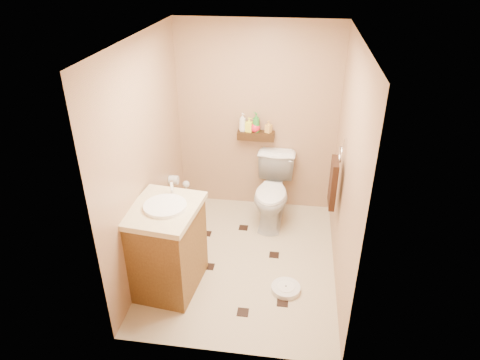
# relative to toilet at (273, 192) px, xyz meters

# --- Properties ---
(ground) EXTENTS (2.50, 2.50, 0.00)m
(ground) POSITION_rel_toilet_xyz_m (-0.26, -0.83, -0.42)
(ground) COLOR #C6B391
(ground) RESTS_ON ground
(wall_back) EXTENTS (2.00, 0.04, 2.40)m
(wall_back) POSITION_rel_toilet_xyz_m (-0.26, 0.42, 0.78)
(wall_back) COLOR tan
(wall_back) RESTS_ON ground
(wall_front) EXTENTS (2.00, 0.04, 2.40)m
(wall_front) POSITION_rel_toilet_xyz_m (-0.26, -2.08, 0.78)
(wall_front) COLOR tan
(wall_front) RESTS_ON ground
(wall_left) EXTENTS (0.04, 2.50, 2.40)m
(wall_left) POSITION_rel_toilet_xyz_m (-1.26, -0.83, 0.78)
(wall_left) COLOR tan
(wall_left) RESTS_ON ground
(wall_right) EXTENTS (0.04, 2.50, 2.40)m
(wall_right) POSITION_rel_toilet_xyz_m (0.74, -0.83, 0.78)
(wall_right) COLOR tan
(wall_right) RESTS_ON ground
(ceiling) EXTENTS (2.00, 2.50, 0.02)m
(ceiling) POSITION_rel_toilet_xyz_m (-0.26, -0.83, 1.98)
(ceiling) COLOR silver
(ceiling) RESTS_ON wall_back
(wall_shelf) EXTENTS (0.46, 0.14, 0.10)m
(wall_shelf) POSITION_rel_toilet_xyz_m (-0.26, 0.34, 0.60)
(wall_shelf) COLOR #3E2611
(wall_shelf) RESTS_ON wall_back
(floor_accents) EXTENTS (1.09, 1.50, 0.01)m
(floor_accents) POSITION_rel_toilet_xyz_m (-0.26, -0.89, -0.42)
(floor_accents) COLOR black
(floor_accents) RESTS_ON ground
(toilet) EXTENTS (0.50, 0.84, 0.84)m
(toilet) POSITION_rel_toilet_xyz_m (0.00, 0.00, 0.00)
(toilet) COLOR white
(toilet) RESTS_ON ground
(vanity) EXTENTS (0.71, 0.83, 1.08)m
(vanity) POSITION_rel_toilet_xyz_m (-0.96, -1.31, 0.06)
(vanity) COLOR brown
(vanity) RESTS_ON ground
(bathroom_scale) EXTENTS (0.33, 0.33, 0.06)m
(bathroom_scale) POSITION_rel_toilet_xyz_m (0.24, -1.26, -0.39)
(bathroom_scale) COLOR silver
(bathroom_scale) RESTS_ON ground
(toilet_brush) EXTENTS (0.12, 0.12, 0.54)m
(toilet_brush) POSITION_rel_toilet_xyz_m (-1.08, -0.08, -0.23)
(toilet_brush) COLOR #1B6F6E
(toilet_brush) RESTS_ON ground
(towel_ring) EXTENTS (0.12, 0.30, 0.76)m
(towel_ring) POSITION_rel_toilet_xyz_m (0.66, -0.58, 0.53)
(towel_ring) COLOR silver
(towel_ring) RESTS_ON wall_right
(toilet_paper) EXTENTS (0.12, 0.11, 0.12)m
(toilet_paper) POSITION_rel_toilet_xyz_m (-1.20, -0.18, 0.18)
(toilet_paper) COLOR silver
(toilet_paper) RESTS_ON wall_left
(bottle_a) EXTENTS (0.13, 0.13, 0.23)m
(bottle_a) POSITION_rel_toilet_xyz_m (-0.42, 0.34, 0.77)
(bottle_a) COLOR white
(bottle_a) RESTS_ON wall_shelf
(bottle_b) EXTENTS (0.09, 0.09, 0.18)m
(bottle_b) POSITION_rel_toilet_xyz_m (-0.34, 0.34, 0.74)
(bottle_b) COLOR #FDFF35
(bottle_b) RESTS_ON wall_shelf
(bottle_c) EXTENTS (0.15, 0.15, 0.16)m
(bottle_c) POSITION_rel_toilet_xyz_m (-0.27, 0.34, 0.73)
(bottle_c) COLOR red
(bottle_c) RESTS_ON wall_shelf
(bottle_d) EXTENTS (0.13, 0.13, 0.24)m
(bottle_d) POSITION_rel_toilet_xyz_m (-0.26, 0.34, 0.77)
(bottle_d) COLOR #2E8B30
(bottle_d) RESTS_ON wall_shelf
(bottle_e) EXTENTS (0.09, 0.09, 0.15)m
(bottle_e) POSITION_rel_toilet_xyz_m (-0.10, 0.34, 0.73)
(bottle_e) COLOR #E6AF4C
(bottle_e) RESTS_ON wall_shelf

